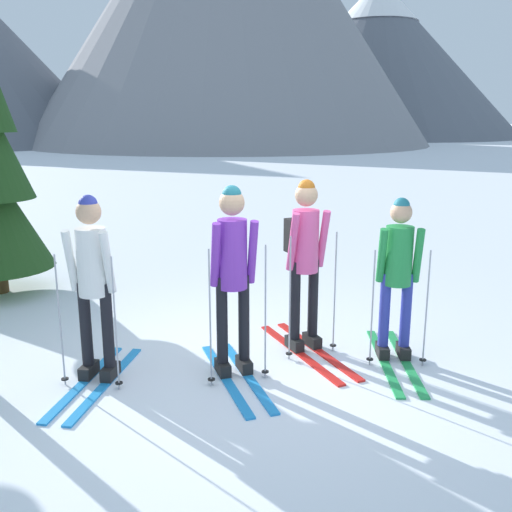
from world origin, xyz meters
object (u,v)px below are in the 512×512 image
Objects in this scene: skier_in_purple at (232,269)px; skier_in_pink at (305,255)px; skier_in_white at (93,280)px; skier_in_green at (398,273)px.

skier_in_pink is at bearing 32.27° from skier_in_purple.
skier_in_green is (3.00, 0.08, -0.07)m from skier_in_white.
skier_in_purple reaches higher than skier_in_green.
skier_in_white is 0.96× the size of skier_in_purple.
skier_in_pink is at bearing 12.49° from skier_in_white.
skier_in_purple is 1.01× the size of skier_in_pink.
skier_in_white is 2.17m from skier_in_pink.
skier_in_purple is 0.97m from skier_in_pink.
skier_in_purple is 1.10× the size of skier_in_green.
skier_in_pink is (2.12, 0.47, 0.06)m from skier_in_white.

